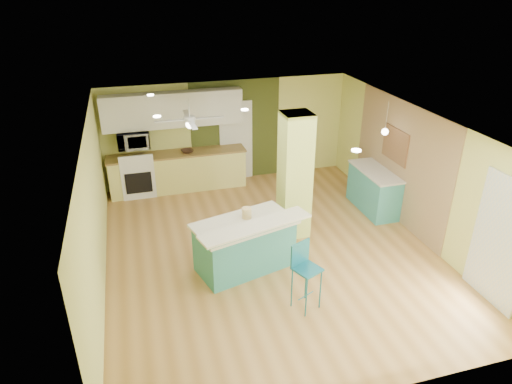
% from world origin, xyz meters
% --- Properties ---
extents(floor, '(6.00, 7.00, 0.01)m').
position_xyz_m(floor, '(0.00, 0.00, -0.01)').
color(floor, '#A57339').
rests_on(floor, ground).
extents(ceiling, '(6.00, 7.00, 0.01)m').
position_xyz_m(ceiling, '(0.00, 0.00, 2.50)').
color(ceiling, white).
rests_on(ceiling, wall_back).
extents(wall_back, '(6.00, 0.01, 2.50)m').
position_xyz_m(wall_back, '(0.00, 3.50, 1.25)').
color(wall_back, '#E1E47A').
rests_on(wall_back, floor).
extents(wall_front, '(6.00, 0.01, 2.50)m').
position_xyz_m(wall_front, '(0.00, -3.50, 1.25)').
color(wall_front, '#E1E47A').
rests_on(wall_front, floor).
extents(wall_left, '(0.01, 7.00, 2.50)m').
position_xyz_m(wall_left, '(-3.00, 0.00, 1.25)').
color(wall_left, '#E1E47A').
rests_on(wall_left, floor).
extents(wall_right, '(0.01, 7.00, 2.50)m').
position_xyz_m(wall_right, '(3.00, 0.00, 1.25)').
color(wall_right, '#E1E47A').
rests_on(wall_right, floor).
extents(wood_panel, '(0.02, 3.40, 2.50)m').
position_xyz_m(wood_panel, '(2.99, 0.60, 1.25)').
color(wood_panel, '#937354').
rests_on(wood_panel, floor).
extents(olive_accent, '(2.20, 0.02, 2.50)m').
position_xyz_m(olive_accent, '(0.20, 3.49, 1.25)').
color(olive_accent, '#424D1E').
rests_on(olive_accent, floor).
extents(interior_door, '(0.82, 0.05, 2.00)m').
position_xyz_m(interior_door, '(0.20, 3.46, 1.00)').
color(interior_door, white).
rests_on(interior_door, floor).
extents(french_door, '(0.04, 1.08, 2.10)m').
position_xyz_m(french_door, '(2.97, -2.30, 1.05)').
color(french_door, white).
rests_on(french_door, floor).
extents(column, '(0.55, 0.55, 2.50)m').
position_xyz_m(column, '(0.65, 0.50, 1.25)').
color(column, '#CCDF67').
rests_on(column, floor).
extents(kitchen_run, '(3.25, 0.63, 0.94)m').
position_xyz_m(kitchen_run, '(-1.30, 3.20, 0.47)').
color(kitchen_run, '#E9E47A').
rests_on(kitchen_run, floor).
extents(stove, '(0.76, 0.66, 1.08)m').
position_xyz_m(stove, '(-2.25, 3.19, 0.46)').
color(stove, white).
rests_on(stove, floor).
extents(upper_cabinets, '(3.20, 0.34, 0.80)m').
position_xyz_m(upper_cabinets, '(-1.30, 3.32, 1.95)').
color(upper_cabinets, white).
rests_on(upper_cabinets, wall_back).
extents(microwave, '(0.70, 0.48, 0.39)m').
position_xyz_m(microwave, '(-2.25, 3.20, 1.35)').
color(microwave, white).
rests_on(microwave, wall_back).
extents(ceiling_fan, '(1.41, 1.41, 0.61)m').
position_xyz_m(ceiling_fan, '(-1.10, 2.00, 2.08)').
color(ceiling_fan, silver).
rests_on(ceiling_fan, ceiling).
extents(pendant_lamp, '(0.14, 0.14, 0.69)m').
position_xyz_m(pendant_lamp, '(2.65, 0.75, 1.88)').
color(pendant_lamp, silver).
rests_on(pendant_lamp, ceiling).
extents(wall_decor, '(0.03, 0.90, 0.70)m').
position_xyz_m(wall_decor, '(2.96, 0.80, 1.55)').
color(wall_decor, brown).
rests_on(wall_decor, wood_panel).
extents(peninsula, '(2.07, 1.50, 1.05)m').
position_xyz_m(peninsula, '(-0.58, -0.42, 0.49)').
color(peninsula, teal).
rests_on(peninsula, floor).
extents(bar_stool, '(0.49, 0.49, 1.12)m').
position_xyz_m(bar_stool, '(0.03, -1.65, 0.75)').
color(bar_stool, '#1C6B81').
rests_on(bar_stool, floor).
extents(side_counter, '(0.62, 1.45, 0.94)m').
position_xyz_m(side_counter, '(2.70, 0.97, 0.47)').
color(side_counter, teal).
rests_on(side_counter, floor).
extents(fruit_bowl, '(0.34, 0.34, 0.07)m').
position_xyz_m(fruit_bowl, '(-1.06, 3.14, 0.98)').
color(fruit_bowl, '#392217').
rests_on(fruit_bowl, kitchen_run).
extents(canister, '(0.17, 0.17, 0.19)m').
position_xyz_m(canister, '(-0.50, -0.25, 1.01)').
color(canister, gold).
rests_on(canister, peninsula).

